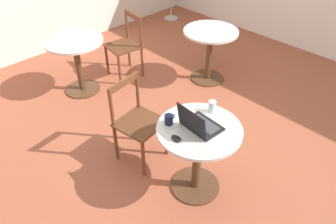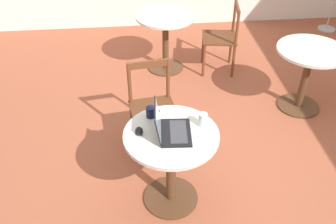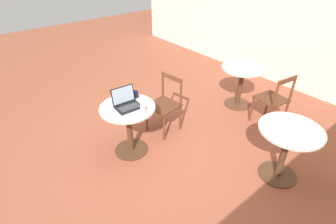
{
  "view_description": "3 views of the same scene",
  "coord_description": "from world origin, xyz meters",
  "px_view_note": "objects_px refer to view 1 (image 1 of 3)",
  "views": [
    {
      "loc": [
        -1.98,
        -1.76,
        2.57
      ],
      "look_at": [
        -0.21,
        0.03,
        0.61
      ],
      "focal_mm": 35.0,
      "sensor_mm": 36.0,
      "label": 1
    },
    {
      "loc": [
        -0.55,
        -2.61,
        2.62
      ],
      "look_at": [
        -0.28,
        0.03,
        0.59
      ],
      "focal_mm": 40.0,
      "sensor_mm": 36.0,
      "label": 2
    },
    {
      "loc": [
        2.3,
        -1.9,
        2.57
      ],
      "look_at": [
        -0.08,
        0.06,
        0.58
      ],
      "focal_mm": 28.0,
      "sensor_mm": 36.0,
      "label": 3
    }
  ],
  "objects_px": {
    "laptop": "(199,124)",
    "chair_near_back": "(137,122)",
    "cafe_table_far": "(76,55)",
    "chair_far_right": "(126,46)",
    "cafe_table_mid": "(210,45)",
    "mouse": "(176,138)",
    "cafe_table_near": "(198,146)",
    "drinking_glass": "(212,107)",
    "mug": "(169,119)"
  },
  "relations": [
    {
      "from": "cafe_table_mid",
      "to": "chair_near_back",
      "type": "distance_m",
      "value": 1.8
    },
    {
      "from": "cafe_table_far",
      "to": "chair_near_back",
      "type": "bearing_deg",
      "value": -99.99
    },
    {
      "from": "mouse",
      "to": "drinking_glass",
      "type": "distance_m",
      "value": 0.5
    },
    {
      "from": "chair_far_right",
      "to": "cafe_table_far",
      "type": "bearing_deg",
      "value": 171.37
    },
    {
      "from": "mouse",
      "to": "cafe_table_near",
      "type": "bearing_deg",
      "value": -8.94
    },
    {
      "from": "cafe_table_far",
      "to": "laptop",
      "type": "relative_size",
      "value": 2.21
    },
    {
      "from": "cafe_table_far",
      "to": "chair_far_right",
      "type": "xyz_separation_m",
      "value": [
        0.73,
        -0.11,
        -0.08
      ]
    },
    {
      "from": "cafe_table_mid",
      "to": "laptop",
      "type": "height_order",
      "value": "laptop"
    },
    {
      "from": "cafe_table_mid",
      "to": "mouse",
      "type": "height_order",
      "value": "mouse"
    },
    {
      "from": "cafe_table_near",
      "to": "cafe_table_far",
      "type": "height_order",
      "value": "same"
    },
    {
      "from": "chair_near_back",
      "to": "chair_far_right",
      "type": "distance_m",
      "value": 1.73
    },
    {
      "from": "laptop",
      "to": "mug",
      "type": "distance_m",
      "value": 0.26
    },
    {
      "from": "cafe_table_mid",
      "to": "cafe_table_far",
      "type": "distance_m",
      "value": 1.8
    },
    {
      "from": "cafe_table_far",
      "to": "mug",
      "type": "bearing_deg",
      "value": -98.63
    },
    {
      "from": "laptop",
      "to": "mouse",
      "type": "height_order",
      "value": "laptop"
    },
    {
      "from": "cafe_table_near",
      "to": "cafe_table_mid",
      "type": "bearing_deg",
      "value": 36.6
    },
    {
      "from": "mug",
      "to": "drinking_glass",
      "type": "xyz_separation_m",
      "value": [
        0.4,
        -0.15,
        0.01
      ]
    },
    {
      "from": "laptop",
      "to": "cafe_table_near",
      "type": "bearing_deg",
      "value": -14.78
    },
    {
      "from": "laptop",
      "to": "drinking_glass",
      "type": "bearing_deg",
      "value": 15.8
    },
    {
      "from": "chair_near_back",
      "to": "mug",
      "type": "distance_m",
      "value": 0.6
    },
    {
      "from": "chair_near_back",
      "to": "mug",
      "type": "relative_size",
      "value": 8.05
    },
    {
      "from": "cafe_table_near",
      "to": "mug",
      "type": "bearing_deg",
      "value": 121.29
    },
    {
      "from": "cafe_table_mid",
      "to": "laptop",
      "type": "distance_m",
      "value": 2.06
    },
    {
      "from": "cafe_table_near",
      "to": "cafe_table_far",
      "type": "relative_size",
      "value": 1.0
    },
    {
      "from": "cafe_table_far",
      "to": "mug",
      "type": "height_order",
      "value": "mug"
    },
    {
      "from": "mug",
      "to": "chair_far_right",
      "type": "bearing_deg",
      "value": 61.62
    },
    {
      "from": "chair_near_back",
      "to": "laptop",
      "type": "xyz_separation_m",
      "value": [
        0.09,
        -0.72,
        0.34
      ]
    },
    {
      "from": "drinking_glass",
      "to": "chair_far_right",
      "type": "bearing_deg",
      "value": 72.82
    },
    {
      "from": "chair_far_right",
      "to": "mouse",
      "type": "bearing_deg",
      "value": -118.43
    },
    {
      "from": "chair_near_back",
      "to": "laptop",
      "type": "bearing_deg",
      "value": -82.72
    },
    {
      "from": "cafe_table_far",
      "to": "mouse",
      "type": "distance_m",
      "value": 2.26
    },
    {
      "from": "cafe_table_mid",
      "to": "chair_far_right",
      "type": "height_order",
      "value": "chair_far_right"
    },
    {
      "from": "chair_near_back",
      "to": "drinking_glass",
      "type": "height_order",
      "value": "chair_near_back"
    },
    {
      "from": "cafe_table_near",
      "to": "mouse",
      "type": "distance_m",
      "value": 0.34
    },
    {
      "from": "cafe_table_near",
      "to": "cafe_table_mid",
      "type": "relative_size",
      "value": 1.0
    },
    {
      "from": "cafe_table_near",
      "to": "mouse",
      "type": "bearing_deg",
      "value": 171.06
    },
    {
      "from": "cafe_table_near",
      "to": "mouse",
      "type": "xyz_separation_m",
      "value": [
        -0.24,
        0.04,
        0.23
      ]
    },
    {
      "from": "mouse",
      "to": "mug",
      "type": "height_order",
      "value": "mug"
    },
    {
      "from": "chair_near_back",
      "to": "chair_far_right",
      "type": "relative_size",
      "value": 1.0
    },
    {
      "from": "mouse",
      "to": "laptop",
      "type": "bearing_deg",
      "value": -8.72
    },
    {
      "from": "laptop",
      "to": "chair_near_back",
      "type": "bearing_deg",
      "value": 97.28
    },
    {
      "from": "chair_near_back",
      "to": "drinking_glass",
      "type": "bearing_deg",
      "value": -61.12
    },
    {
      "from": "cafe_table_mid",
      "to": "drinking_glass",
      "type": "xyz_separation_m",
      "value": [
        -1.38,
        -1.14,
        0.27
      ]
    },
    {
      "from": "cafe_table_far",
      "to": "laptop",
      "type": "bearing_deg",
      "value": -94.49
    },
    {
      "from": "cafe_table_mid",
      "to": "chair_far_right",
      "type": "xyz_separation_m",
      "value": [
        -0.74,
        0.93,
        -0.08
      ]
    },
    {
      "from": "cafe_table_far",
      "to": "chair_far_right",
      "type": "bearing_deg",
      "value": -8.63
    },
    {
      "from": "chair_far_right",
      "to": "chair_near_back",
      "type": "bearing_deg",
      "value": -125.08
    },
    {
      "from": "cafe_table_near",
      "to": "mug",
      "type": "xyz_separation_m",
      "value": [
        -0.14,
        0.23,
        0.26
      ]
    },
    {
      "from": "cafe_table_mid",
      "to": "mouse",
      "type": "distance_m",
      "value": 2.23
    },
    {
      "from": "cafe_table_far",
      "to": "mug",
      "type": "distance_m",
      "value": 2.06
    }
  ]
}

